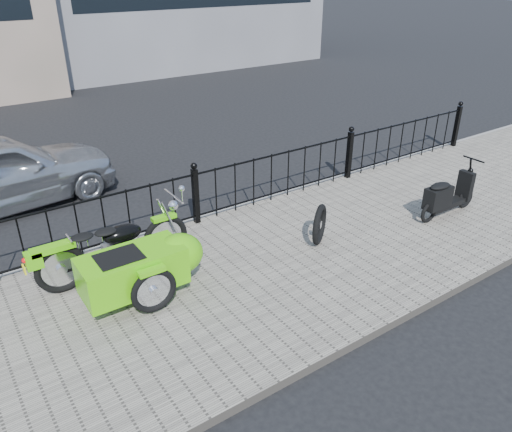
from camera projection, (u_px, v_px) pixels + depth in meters
ground at (239, 262)px, 7.58m from camera, size 120.00×120.00×0.00m
sidewalk at (257, 273)px, 7.19m from camera, size 30.00×3.80×0.12m
curb at (194, 222)px, 8.61m from camera, size 30.00×0.10×0.12m
iron_fence at (196, 197)px, 8.27m from camera, size 14.11×0.11×1.08m
motorcycle_sidecar at (142, 261)px, 6.48m from camera, size 2.28×1.48×0.98m
scooter at (446, 197)px, 8.52m from camera, size 1.39×0.40×0.94m
spare_tire at (319, 225)px, 7.71m from camera, size 0.58×0.45×0.65m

